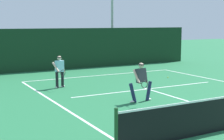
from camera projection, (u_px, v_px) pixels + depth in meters
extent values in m
cube|color=white|center=(102.00, 75.00, 19.73)|extent=(9.37, 0.10, 0.01)
cube|color=white|center=(147.00, 89.00, 15.63)|extent=(7.64, 0.10, 0.01)
cube|color=white|center=(189.00, 101.00, 13.15)|extent=(0.10, 6.40, 0.01)
cylinder|color=#1E4723|center=(116.00, 131.00, 7.87)|extent=(0.09, 0.09, 1.10)
cylinder|color=#1E234C|center=(149.00, 91.00, 13.30)|extent=(0.28, 0.15, 0.78)
cylinder|color=#1E234C|center=(133.00, 93.00, 12.90)|extent=(0.35, 0.15, 0.78)
ellipsoid|color=white|center=(149.00, 99.00, 13.35)|extent=(0.27, 0.12, 0.09)
ellipsoid|color=white|center=(133.00, 102.00, 12.95)|extent=(0.27, 0.12, 0.09)
cube|color=#2D3338|center=(141.00, 75.00, 13.01)|extent=(0.41, 0.35, 0.58)
cylinder|color=beige|center=(146.00, 76.00, 13.13)|extent=(0.21, 0.10, 0.60)
cylinder|color=beige|center=(136.00, 76.00, 12.90)|extent=(0.11, 0.44, 0.52)
sphere|color=beige|center=(141.00, 65.00, 12.96)|extent=(0.21, 0.21, 0.21)
cylinder|color=black|center=(141.00, 65.00, 12.95)|extent=(0.23, 0.23, 0.04)
cylinder|color=black|center=(139.00, 83.00, 12.69)|extent=(0.04, 0.26, 0.03)
torus|color=black|center=(145.00, 84.00, 12.41)|extent=(0.29, 0.04, 0.29)
cylinder|color=black|center=(62.00, 79.00, 16.02)|extent=(0.18, 0.17, 0.77)
cylinder|color=black|center=(57.00, 80.00, 15.78)|extent=(0.18, 0.17, 0.77)
ellipsoid|color=white|center=(63.00, 86.00, 16.06)|extent=(0.28, 0.18, 0.09)
ellipsoid|color=white|center=(57.00, 87.00, 15.83)|extent=(0.28, 0.18, 0.09)
cube|color=#8CCCE0|center=(59.00, 66.00, 15.81)|extent=(0.44, 0.33, 0.54)
cylinder|color=beige|center=(63.00, 66.00, 15.97)|extent=(0.17, 0.13, 0.59)
cylinder|color=beige|center=(56.00, 67.00, 15.65)|extent=(0.24, 0.50, 0.46)
sphere|color=beige|center=(59.00, 58.00, 15.75)|extent=(0.21, 0.21, 0.21)
cylinder|color=black|center=(59.00, 57.00, 15.75)|extent=(0.28, 0.28, 0.04)
cylinder|color=black|center=(58.00, 72.00, 15.48)|extent=(0.11, 0.26, 0.03)
torus|color=black|center=(63.00, 73.00, 15.24)|extent=(0.29, 0.11, 0.29)
sphere|color=#D1E033|center=(168.00, 77.00, 18.75)|extent=(0.07, 0.07, 0.07)
cube|color=black|center=(78.00, 48.00, 22.54)|extent=(17.71, 0.12, 2.71)
cylinder|color=#9EA39E|center=(112.00, 7.00, 24.92)|extent=(0.18, 0.18, 8.39)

